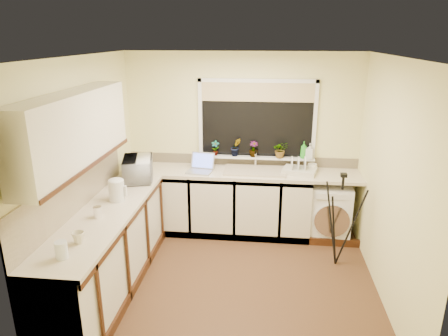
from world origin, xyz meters
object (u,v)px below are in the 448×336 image
dish_rack (299,171)px  microwave (138,169)px  glass_jug (61,250)px  plant_b (236,147)px  cup_back (312,167)px  laptop (201,166)px  soap_bottle_green (304,150)px  plant_d (280,150)px  soap_bottle_clear (310,151)px  steel_jar (98,212)px  plant_a (215,148)px  washing_machine (329,211)px  plant_c (254,149)px  tripod (339,220)px  kettle (117,191)px  cup_left (78,238)px

dish_rack → microwave: size_ratio=0.82×
glass_jug → plant_b: 2.89m
glass_jug → cup_back: (2.25, 2.51, -0.02)m
laptop → cup_back: 1.50m
glass_jug → plant_b: plant_b is taller
soap_bottle_green → plant_d: bearing=-177.6°
dish_rack → soap_bottle_green: bearing=88.7°
laptop → plant_d: (1.06, 0.24, 0.20)m
soap_bottle_clear → plant_d: bearing=-178.7°
dish_rack → steel_jar: size_ratio=3.70×
soap_bottle_clear → plant_a: bearing=179.8°
soap_bottle_green → plant_b: bearing=179.7°
plant_b → soap_bottle_clear: bearing=-0.5°
washing_machine → laptop: 1.84m
steel_jar → glass_jug: bearing=-88.1°
plant_c → cup_back: (0.80, -0.10, -0.21)m
soap_bottle_green → cup_back: 0.26m
plant_a → plant_b: bearing=1.0°
tripod → plant_a: 1.93m
steel_jar → cup_back: (2.28, 1.72, -0.01)m
laptop → glass_jug: bearing=-99.0°
soap_bottle_clear → kettle: bearing=-148.2°
tripod → dish_rack: bearing=121.3°
dish_rack → microwave: (-2.04, -0.49, 0.11)m
dish_rack → plant_a: size_ratio=2.04×
laptop → soap_bottle_green: size_ratio=1.58×
plant_c → steel_jar: bearing=-129.1°
plant_d → cup_left: plant_d is taller
plant_a → glass_jug: bearing=-109.6°
tripod → soap_bottle_clear: soap_bottle_clear is taller
washing_machine → soap_bottle_green: size_ratio=3.28×
washing_machine → tripod: 0.74m
cup_left → soap_bottle_green: bearing=48.0°
kettle → laptop: bearing=56.1°
washing_machine → plant_d: plant_d is taller
kettle → microwave: (0.03, 0.68, 0.03)m
kettle → plant_b: plant_b is taller
soap_bottle_clear → plant_c: bearing=179.7°
microwave → plant_a: plant_a is taller
plant_b → soap_bottle_green: plant_b is taller
dish_rack → cup_back: (0.17, 0.10, 0.02)m
microwave → plant_d: (1.79, 0.68, 0.12)m
plant_a → cup_back: bearing=-4.3°
plant_c → plant_a: bearing=-179.9°
soap_bottle_green → laptop: bearing=-169.6°
kettle → plant_a: 1.66m
washing_machine → cup_back: (-0.25, 0.12, 0.57)m
microwave → plant_a: size_ratio=2.48×
microwave → plant_a: bearing=-67.3°
plant_b → plant_c: (0.25, -0.00, -0.02)m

